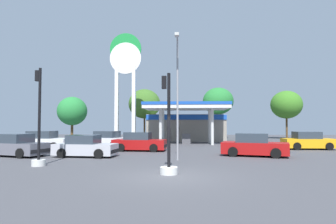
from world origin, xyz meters
TOP-DOWN VIEW (x-y plane):
  - ground_plane at (0.00, 0.00)m, footprint 90.00×90.00m
  - gas_station at (0.78, 24.39)m, footprint 9.64×12.25m
  - station_pole_sign at (-6.32, 20.96)m, footprint 3.70×0.56m
  - car_0 at (-3.02, 10.90)m, footprint 4.32×2.16m
  - car_1 at (-6.63, 14.03)m, footprint 4.51×2.82m
  - car_2 at (-10.72, 6.70)m, footprint 4.51×2.86m
  - car_3 at (-5.93, 6.63)m, footprint 4.12×2.08m
  - car_4 at (11.16, 13.16)m, footprint 4.20×1.93m
  - car_5 at (5.32, 7.69)m, footprint 4.63×2.97m
  - car_6 at (-11.42, 11.83)m, footprint 4.42×2.12m
  - traffic_signal_0 at (-6.94, 2.50)m, footprint 0.69×0.70m
  - traffic_signal_1 at (-0.07, 0.50)m, footprint 0.76×0.76m
  - tree_0 at (-15.48, 27.97)m, footprint 4.17×4.17m
  - tree_1 at (-5.19, 28.87)m, footprint 4.57×4.57m
  - tree_2 at (5.46, 29.66)m, footprint 4.40×4.40m
  - tree_3 at (15.02, 29.36)m, footprint 4.33×4.33m
  - corner_streetlamp at (0.21, 4.99)m, footprint 0.24×1.48m

SIDE VIEW (x-z plane):
  - ground_plane at x=0.00m, z-range 0.00..0.00m
  - car_3 at x=-5.93m, z-range -0.07..1.37m
  - car_4 at x=11.16m, z-range -0.07..1.43m
  - car_2 at x=-10.72m, z-range -0.07..1.43m
  - car_1 at x=-6.63m, z-range -0.07..1.43m
  - car_0 at x=-3.02m, z-range -0.07..1.43m
  - car_5 at x=5.32m, z-range -0.07..1.47m
  - car_6 at x=-11.42m, z-range -0.07..1.49m
  - traffic_signal_1 at x=-0.07m, z-range -1.01..3.40m
  - traffic_signal_0 at x=-6.94m, z-range -0.99..4.12m
  - gas_station at x=0.78m, z-range -0.19..4.21m
  - tree_0 at x=-15.48m, z-range 0.96..6.99m
  - corner_streetlamp at x=0.21m, z-range 0.71..8.07m
  - tree_3 at x=15.02m, z-range 1.44..8.29m
  - tree_1 at x=-5.19m, z-range 1.45..8.61m
  - tree_2 at x=5.46m, z-range 1.74..9.15m
  - station_pole_sign at x=-6.32m, z-range 1.68..14.51m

